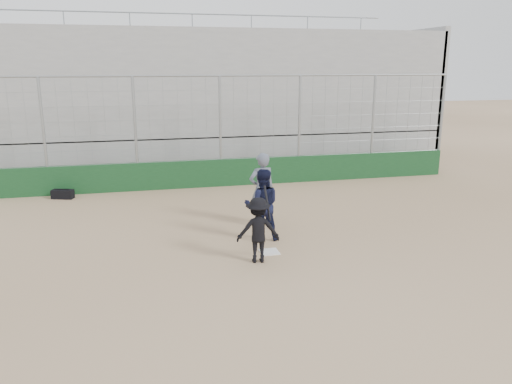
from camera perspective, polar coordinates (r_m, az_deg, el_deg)
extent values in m
plane|color=#846647|center=(12.07, 1.54, -6.91)|extent=(90.00, 90.00, 0.00)
cube|color=white|center=(12.07, 1.54, -6.85)|extent=(0.44, 0.44, 0.02)
cube|color=#113719|center=(18.51, -4.00, 2.23)|extent=(18.00, 0.25, 1.00)
cylinder|color=gray|center=(18.26, -4.08, 6.84)|extent=(0.10, 0.10, 4.00)
cylinder|color=gray|center=(21.60, 20.39, 7.15)|extent=(0.10, 0.10, 4.00)
cylinder|color=gray|center=(18.11, -4.19, 13.12)|extent=(18.00, 0.07, 0.07)
cube|color=gray|center=(23.28, -6.02, 5.44)|extent=(20.00, 6.70, 1.60)
cube|color=gray|center=(23.01, -6.21, 12.59)|extent=(20.00, 6.70, 4.20)
cube|color=gray|center=(26.26, 16.43, 10.56)|extent=(0.25, 6.70, 6.10)
cylinder|color=gray|center=(26.24, -7.33, 19.54)|extent=(20.00, 0.06, 0.06)
imported|color=black|center=(11.29, 0.24, -4.36)|extent=(1.04, 0.68, 1.51)
cylinder|color=black|center=(11.32, 1.30, -1.26)|extent=(0.07, 0.57, 0.71)
imported|color=black|center=(12.68, 0.69, -2.92)|extent=(0.98, 0.80, 1.22)
sphere|color=maroon|center=(12.54, 0.70, -0.75)|extent=(0.28, 0.28, 0.28)
imported|color=#545B6B|center=(13.80, 0.66, -0.13)|extent=(0.83, 0.63, 1.85)
cube|color=black|center=(17.98, -21.22, -0.23)|extent=(0.76, 0.50, 0.30)
cylinder|color=black|center=(17.94, -21.27, 0.29)|extent=(0.45, 0.18, 0.04)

